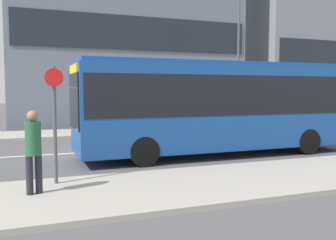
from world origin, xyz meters
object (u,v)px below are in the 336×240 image
object	(u,v)px
parked_car_0	(322,119)
pedestrian_near_stop	(33,146)
city_bus	(218,102)
bus_stop_sign	(55,116)
street_lamp	(239,45)

from	to	relation	value
parked_car_0	pedestrian_near_stop	xyz separation A→B (m)	(-16.94, -9.50, 0.57)
city_bus	bus_stop_sign	world-z (taller)	city_bus
street_lamp	pedestrian_near_stop	bearing A→B (deg)	-137.33
parked_car_0	bus_stop_sign	bearing A→B (deg)	-152.08
bus_stop_sign	parked_car_0	bearing A→B (deg)	27.92
city_bus	parked_car_0	size ratio (longest dim) A/B	2.47
parked_car_0	bus_stop_sign	world-z (taller)	bus_stop_sign
city_bus	street_lamp	xyz separation A→B (m)	(5.23, 7.16, 3.11)
city_bus	pedestrian_near_stop	world-z (taller)	city_bus
city_bus	street_lamp	world-z (taller)	street_lamp
pedestrian_near_stop	street_lamp	size ratio (longest dim) A/B	0.22
pedestrian_near_stop	street_lamp	bearing A→B (deg)	26.24
bus_stop_sign	street_lamp	bearing A→B (deg)	41.79
parked_car_0	pedestrian_near_stop	bearing A→B (deg)	-150.72
city_bus	pedestrian_near_stop	distance (m)	7.54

